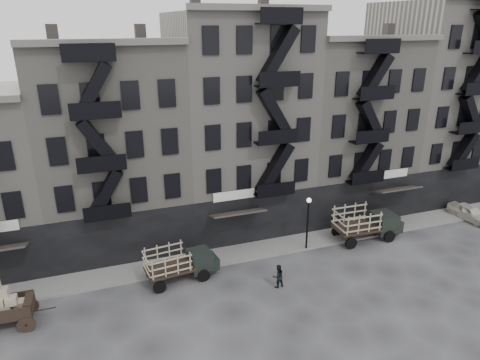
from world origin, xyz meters
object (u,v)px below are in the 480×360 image
object	(u,v)px
stake_truck_west	(180,261)
pedestrian_mid	(278,276)
stake_truck_east	(367,221)
car_east	(470,212)

from	to	relation	value
stake_truck_west	pedestrian_mid	distance (m)	6.58
stake_truck_east	car_east	world-z (taller)	stake_truck_east
stake_truck_east	stake_truck_west	bearing A→B (deg)	-175.72
stake_truck_east	pedestrian_mid	distance (m)	10.03
stake_truck_east	car_east	xyz separation A→B (m)	(10.74, 0.00, -0.91)
car_east	stake_truck_east	bearing A→B (deg)	172.78
stake_truck_west	stake_truck_east	bearing A→B (deg)	-3.90
car_east	pedestrian_mid	world-z (taller)	pedestrian_mid
stake_truck_east	pedestrian_mid	xyz separation A→B (m)	(-9.30, -3.70, -0.77)
stake_truck_west	pedestrian_mid	bearing A→B (deg)	-33.96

